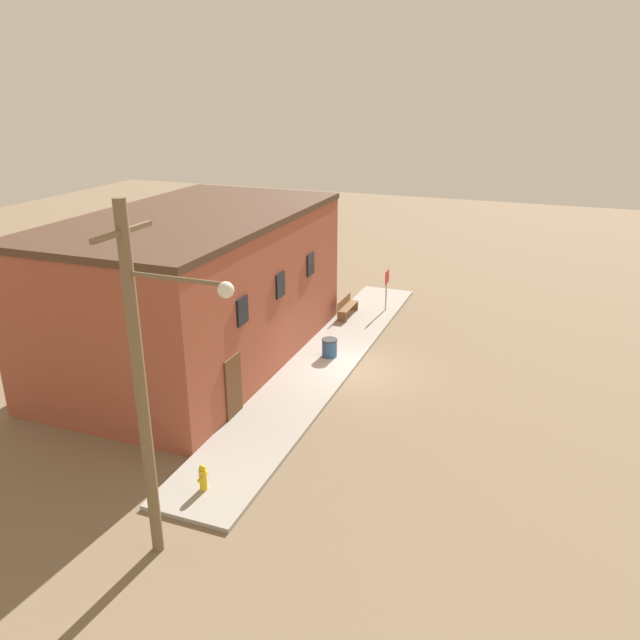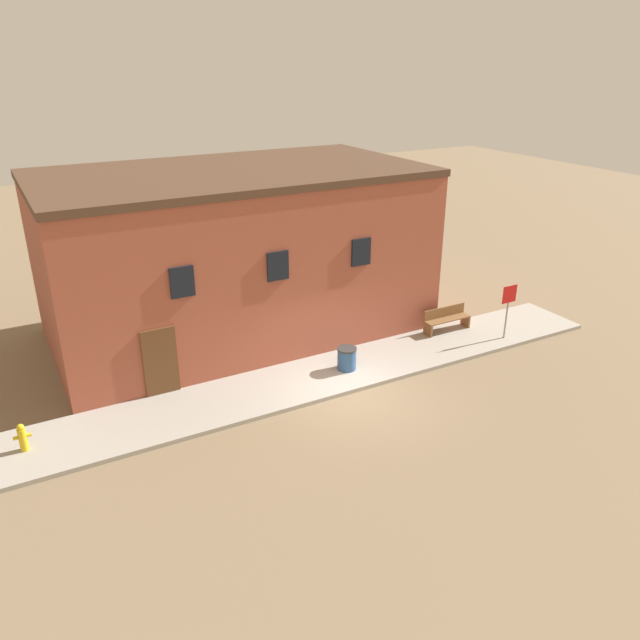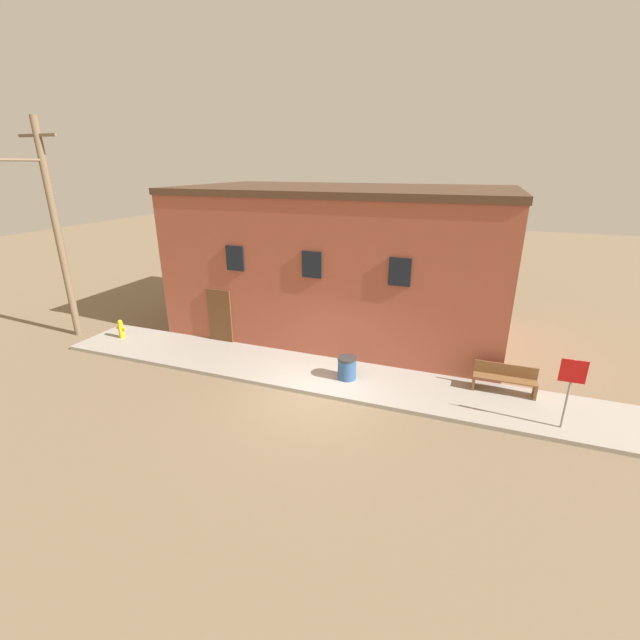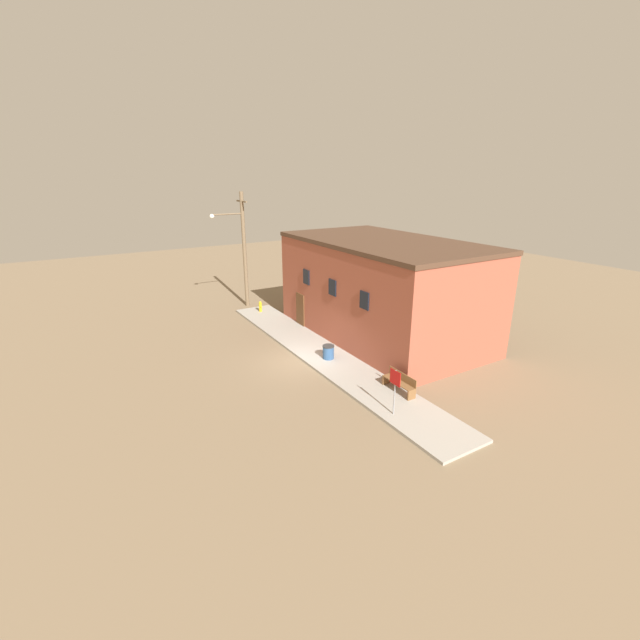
% 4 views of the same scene
% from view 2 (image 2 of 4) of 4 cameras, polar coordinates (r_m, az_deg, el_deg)
% --- Properties ---
extents(ground_plane, '(80.00, 80.00, 0.00)m').
position_cam_2_polar(ground_plane, '(18.78, 2.79, -6.79)').
color(ground_plane, '#7A664C').
extents(sidewalk, '(20.02, 2.57, 0.13)m').
position_cam_2_polar(sidewalk, '(19.71, 0.84, -4.99)').
color(sidewalk, '#9E998E').
rests_on(sidewalk, ground).
extents(brick_building, '(12.85, 7.16, 5.83)m').
position_cam_2_polar(brick_building, '(22.22, -7.78, 6.09)').
color(brick_building, '#9E4C38').
rests_on(brick_building, ground).
extents(fire_hydrant, '(0.43, 0.20, 0.76)m').
position_cam_2_polar(fire_hydrant, '(17.59, -25.55, -9.64)').
color(fire_hydrant, gold).
rests_on(fire_hydrant, sidewalk).
extents(stop_sign, '(0.61, 0.06, 1.95)m').
position_cam_2_polar(stop_sign, '(22.45, 16.85, 1.58)').
color(stop_sign, gray).
rests_on(stop_sign, sidewalk).
extents(bench, '(1.80, 0.44, 0.85)m').
position_cam_2_polar(bench, '(22.91, 11.48, 0.10)').
color(bench, brown).
rests_on(bench, sidewalk).
extents(trash_bin, '(0.62, 0.62, 0.73)m').
position_cam_2_polar(trash_bin, '(19.75, 2.47, -3.53)').
color(trash_bin, '#2D517F').
rests_on(trash_bin, sidewalk).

